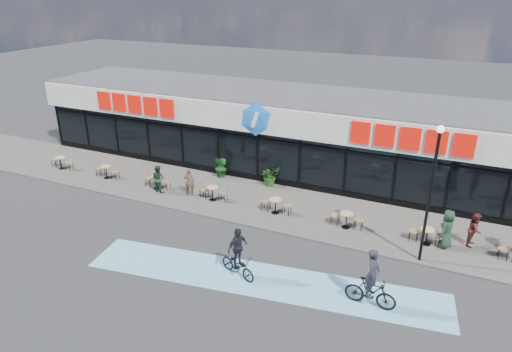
{
  "coord_description": "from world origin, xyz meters",
  "views": [
    {
      "loc": [
        9.84,
        -14.89,
        10.53
      ],
      "look_at": [
        1.48,
        3.5,
        1.98
      ],
      "focal_mm": 32.0,
      "sensor_mm": 36.0,
      "label": 1
    }
  ],
  "objects_px": {
    "potted_plant_left": "(222,168)",
    "cyclist_b": "(371,286)",
    "bistro_set_0": "(62,161)",
    "potted_plant_mid": "(220,167)",
    "cyclist_a": "(238,259)",
    "pedestrian_b": "(475,229)",
    "potted_plant_right": "(270,176)",
    "patron_right": "(158,179)",
    "patron_left": "(189,182)",
    "pedestrian_a": "(447,229)",
    "lamp_post": "(431,185)"
  },
  "relations": [
    {
      "from": "bistro_set_0",
      "to": "cyclist_b",
      "type": "relative_size",
      "value": 0.67
    },
    {
      "from": "lamp_post",
      "to": "potted_plant_right",
      "type": "height_order",
      "value": "lamp_post"
    },
    {
      "from": "patron_left",
      "to": "bistro_set_0",
      "type": "bearing_deg",
      "value": -23.02
    },
    {
      "from": "lamp_post",
      "to": "potted_plant_mid",
      "type": "relative_size",
      "value": 4.45
    },
    {
      "from": "pedestrian_a",
      "to": "cyclist_a",
      "type": "height_order",
      "value": "cyclist_a"
    },
    {
      "from": "pedestrian_b",
      "to": "potted_plant_right",
      "type": "bearing_deg",
      "value": 89.59
    },
    {
      "from": "potted_plant_left",
      "to": "patron_left",
      "type": "distance_m",
      "value": 3.02
    },
    {
      "from": "pedestrian_a",
      "to": "patron_left",
      "type": "bearing_deg",
      "value": -68.53
    },
    {
      "from": "pedestrian_b",
      "to": "cyclist_b",
      "type": "height_order",
      "value": "cyclist_b"
    },
    {
      "from": "lamp_post",
      "to": "pedestrian_a",
      "type": "bearing_deg",
      "value": 59.72
    },
    {
      "from": "patron_right",
      "to": "cyclist_b",
      "type": "distance_m",
      "value": 13.19
    },
    {
      "from": "lamp_post",
      "to": "potted_plant_left",
      "type": "height_order",
      "value": "lamp_post"
    },
    {
      "from": "bistro_set_0",
      "to": "patron_right",
      "type": "xyz_separation_m",
      "value": [
        7.4,
        -0.38,
        0.3
      ]
    },
    {
      "from": "potted_plant_right",
      "to": "pedestrian_a",
      "type": "relative_size",
      "value": 0.65
    },
    {
      "from": "lamp_post",
      "to": "pedestrian_b",
      "type": "height_order",
      "value": "lamp_post"
    },
    {
      "from": "potted_plant_right",
      "to": "pedestrian_b",
      "type": "bearing_deg",
      "value": -12.12
    },
    {
      "from": "patron_right",
      "to": "patron_left",
      "type": "bearing_deg",
      "value": -158.7
    },
    {
      "from": "lamp_post",
      "to": "pedestrian_a",
      "type": "xyz_separation_m",
      "value": [
        0.85,
        1.46,
        -2.48
      ]
    },
    {
      "from": "lamp_post",
      "to": "potted_plant_right",
      "type": "bearing_deg",
      "value": 152.66
    },
    {
      "from": "lamp_post",
      "to": "potted_plant_mid",
      "type": "bearing_deg",
      "value": 159.9
    },
    {
      "from": "potted_plant_right",
      "to": "pedestrian_b",
      "type": "xyz_separation_m",
      "value": [
        10.41,
        -2.24,
        0.19
      ]
    },
    {
      "from": "cyclist_b",
      "to": "pedestrian_b",
      "type": "bearing_deg",
      "value": 60.58
    },
    {
      "from": "potted_plant_right",
      "to": "pedestrian_a",
      "type": "xyz_separation_m",
      "value": [
        9.32,
        -2.92,
        0.31
      ]
    },
    {
      "from": "potted_plant_left",
      "to": "patron_right",
      "type": "relative_size",
      "value": 0.69
    },
    {
      "from": "potted_plant_left",
      "to": "cyclist_b",
      "type": "distance_m",
      "value": 13.02
    },
    {
      "from": "potted_plant_mid",
      "to": "cyclist_a",
      "type": "height_order",
      "value": "cyclist_a"
    },
    {
      "from": "potted_plant_left",
      "to": "pedestrian_b",
      "type": "distance_m",
      "value": 13.67
    },
    {
      "from": "potted_plant_right",
      "to": "pedestrian_a",
      "type": "distance_m",
      "value": 9.77
    },
    {
      "from": "pedestrian_b",
      "to": "cyclist_a",
      "type": "bearing_deg",
      "value": 138.03
    },
    {
      "from": "pedestrian_a",
      "to": "pedestrian_b",
      "type": "relative_size",
      "value": 1.15
    },
    {
      "from": "potted_plant_right",
      "to": "cyclist_a",
      "type": "height_order",
      "value": "cyclist_a"
    },
    {
      "from": "pedestrian_a",
      "to": "patron_right",
      "type": "bearing_deg",
      "value": -67.17
    },
    {
      "from": "patron_left",
      "to": "patron_right",
      "type": "bearing_deg",
      "value": -11.51
    },
    {
      "from": "potted_plant_left",
      "to": "bistro_set_0",
      "type": "bearing_deg",
      "value": -162.68
    },
    {
      "from": "patron_left",
      "to": "cyclist_b",
      "type": "xyz_separation_m",
      "value": [
        10.59,
        -5.07,
        -0.02
      ]
    },
    {
      "from": "potted_plant_mid",
      "to": "cyclist_b",
      "type": "bearing_deg",
      "value": -37.47
    },
    {
      "from": "lamp_post",
      "to": "pedestrian_b",
      "type": "distance_m",
      "value": 3.88
    },
    {
      "from": "potted_plant_right",
      "to": "cyclist_b",
      "type": "height_order",
      "value": "cyclist_b"
    },
    {
      "from": "patron_right",
      "to": "pedestrian_b",
      "type": "bearing_deg",
      "value": -166.21
    },
    {
      "from": "pedestrian_b",
      "to": "cyclist_a",
      "type": "distance_m",
      "value": 10.26
    },
    {
      "from": "patron_left",
      "to": "patron_right",
      "type": "height_order",
      "value": "patron_right"
    },
    {
      "from": "potted_plant_right",
      "to": "cyclist_b",
      "type": "distance_m",
      "value": 10.74
    },
    {
      "from": "potted_plant_left",
      "to": "cyclist_b",
      "type": "xyz_separation_m",
      "value": [
        10.23,
        -8.05,
        0.21
      ]
    },
    {
      "from": "lamp_post",
      "to": "pedestrian_b",
      "type": "bearing_deg",
      "value": 47.72
    },
    {
      "from": "potted_plant_right",
      "to": "pedestrian_b",
      "type": "distance_m",
      "value": 10.65
    },
    {
      "from": "potted_plant_left",
      "to": "pedestrian_a",
      "type": "bearing_deg",
      "value": -13.52
    },
    {
      "from": "potted_plant_mid",
      "to": "cyclist_a",
      "type": "distance_m",
      "value": 9.66
    },
    {
      "from": "bistro_set_0",
      "to": "pedestrian_a",
      "type": "xyz_separation_m",
      "value": [
        21.86,
        -0.02,
        0.42
      ]
    },
    {
      "from": "patron_right",
      "to": "pedestrian_b",
      "type": "relative_size",
      "value": 1.0
    },
    {
      "from": "pedestrian_a",
      "to": "pedestrian_b",
      "type": "xyz_separation_m",
      "value": [
        1.09,
        0.68,
        -0.11
      ]
    }
  ]
}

